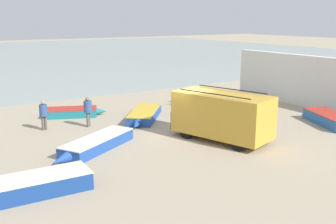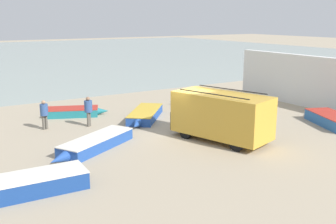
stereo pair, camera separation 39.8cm
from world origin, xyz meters
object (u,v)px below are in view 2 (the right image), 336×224
object	(u,v)px
fishing_rowboat_2	(33,184)
fishing_rowboat_4	(331,119)
fishing_rowboat_3	(145,115)
fishing_rowboat_1	(212,100)
fisherman_1	(88,109)
fisherman_0	(44,112)
fishing_rowboat_0	(74,112)
fishing_rowboat_5	(94,143)
parked_van	(221,115)

from	to	relation	value
fishing_rowboat_2	fishing_rowboat_4	world-z (taller)	fishing_rowboat_2
fishing_rowboat_3	fishing_rowboat_4	distance (m)	10.95
fishing_rowboat_1	fisherman_1	bearing A→B (deg)	32.08
fishing_rowboat_4	fisherman_0	bearing A→B (deg)	83.89
fishing_rowboat_0	fishing_rowboat_5	size ratio (longest dim) A/B	0.80
parked_van	fisherman_0	size ratio (longest dim) A/B	3.26
fishing_rowboat_3	fishing_rowboat_5	bearing A→B (deg)	-10.96
fishing_rowboat_5	fisherman_0	size ratio (longest dim) A/B	2.96
fishing_rowboat_0	fishing_rowboat_2	world-z (taller)	fishing_rowboat_2
fishing_rowboat_4	fishing_rowboat_1	bearing A→B (deg)	38.51
fishing_rowboat_4	fisherman_0	world-z (taller)	fisherman_0
fishing_rowboat_2	fishing_rowboat_5	world-z (taller)	fishing_rowboat_2
fishing_rowboat_0	fisherman_0	world-z (taller)	fisherman_0
fishing_rowboat_3	fishing_rowboat_5	xyz separation A→B (m)	(-4.75, -3.77, 0.01)
fishing_rowboat_2	fishing_rowboat_3	size ratio (longest dim) A/B	0.96
fishing_rowboat_0	fishing_rowboat_3	distance (m)	4.62
fishing_rowboat_0	fishing_rowboat_2	bearing A→B (deg)	-93.19
fishing_rowboat_1	fisherman_0	size ratio (longest dim) A/B	3.23
fishing_rowboat_0	parked_van	bearing A→B (deg)	-39.75
fishing_rowboat_3	fishing_rowboat_4	bearing A→B (deg)	92.04
parked_van	fisherman_1	size ratio (longest dim) A/B	3.13
parked_van	fishing_rowboat_4	bearing A→B (deg)	-115.35
fishing_rowboat_1	fisherman_0	distance (m)	12.03
parked_van	fishing_rowboat_5	bearing A→B (deg)	54.56
fishing_rowboat_2	fisherman_1	xyz separation A→B (m)	(4.84, 7.36, 0.70)
fishing_rowboat_0	fishing_rowboat_1	distance (m)	9.77
fishing_rowboat_3	fishing_rowboat_5	distance (m)	6.06
fishing_rowboat_3	parked_van	bearing A→B (deg)	52.74
fishing_rowboat_1	fishing_rowboat_3	world-z (taller)	fishing_rowboat_3
fishing_rowboat_0	fishing_rowboat_2	xyz separation A→B (m)	(-4.93, -10.22, 0.07)
fishing_rowboat_2	fisherman_0	bearing A→B (deg)	-105.19
fishing_rowboat_1	fisherman_0	bearing A→B (deg)	27.79
fishing_rowboat_1	fisherman_1	world-z (taller)	fisherman_1
parked_van	fishing_rowboat_1	size ratio (longest dim) A/B	1.01
parked_van	fishing_rowboat_1	bearing A→B (deg)	-52.14
fishing_rowboat_4	fisherman_1	xyz separation A→B (m)	(-12.07, 7.07, 0.71)
fishing_rowboat_4	fishing_rowboat_5	size ratio (longest dim) A/B	0.89
parked_van	fishing_rowboat_1	xyz separation A→B (m)	(4.94, 7.04, -1.04)
fishing_rowboat_1	fisherman_1	xyz separation A→B (m)	(-9.69, -1.03, 0.76)
fishing_rowboat_5	fishing_rowboat_2	bearing A→B (deg)	13.04
fishing_rowboat_4	fishing_rowboat_5	world-z (taller)	fishing_rowboat_4
fishing_rowboat_3	fisherman_1	distance (m)	3.59
parked_van	fishing_rowboat_2	world-z (taller)	parked_van
fisherman_1	fishing_rowboat_2	bearing A→B (deg)	-80.42
fishing_rowboat_2	fishing_rowboat_4	xyz separation A→B (m)	(16.91, 0.28, -0.01)
fishing_rowboat_0	fishing_rowboat_4	world-z (taller)	fishing_rowboat_4
fishing_rowboat_2	fisherman_0	xyz separation A→B (m)	(2.53, 8.01, 0.66)
fishing_rowboat_3	fishing_rowboat_5	world-z (taller)	fishing_rowboat_5
fishing_rowboat_4	fishing_rowboat_2	bearing A→B (deg)	113.10
fisherman_1	fishing_rowboat_0	bearing A→B (deg)	131.11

